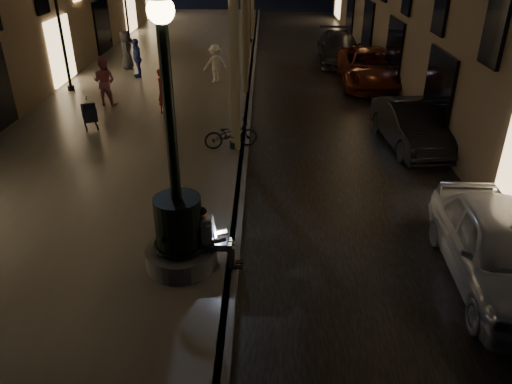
{
  "coord_description": "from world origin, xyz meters",
  "views": [
    {
      "loc": [
        0.62,
        -6.06,
        6.11
      ],
      "look_at": [
        0.45,
        3.0,
        1.32
      ],
      "focal_mm": 35.0,
      "sensor_mm": 36.0,
      "label": 1
    }
  ],
  "objects_px": {
    "pedestrian_red": "(163,91)",
    "lamp_curb_a": "(232,46)",
    "pedestrian_dark": "(126,50)",
    "seated_man_laptop": "(211,235)",
    "pedestrian_blue": "(137,58)",
    "stroller": "(89,113)",
    "car_third": "(370,67)",
    "car_front": "(499,248)",
    "fountain_lamppost": "(178,221)",
    "pedestrian_white": "(215,63)",
    "lamp_left_b": "(58,13)",
    "car_second": "(412,125)",
    "lamp_curb_b": "(244,6)",
    "pedestrian_pink": "(104,81)",
    "car_rear": "(339,48)",
    "bicycle": "(231,134)"
  },
  "relations": [
    {
      "from": "lamp_curb_b",
      "to": "lamp_left_b",
      "type": "xyz_separation_m",
      "value": [
        -7.1,
        -2.0,
        0.0
      ]
    },
    {
      "from": "lamp_left_b",
      "to": "car_second",
      "type": "relative_size",
      "value": 1.16
    },
    {
      "from": "pedestrian_red",
      "to": "pedestrian_dark",
      "type": "height_order",
      "value": "pedestrian_dark"
    },
    {
      "from": "lamp_left_b",
      "to": "pedestrian_pink",
      "type": "xyz_separation_m",
      "value": [
        2.04,
        -1.86,
        -2.15
      ]
    },
    {
      "from": "car_third",
      "to": "car_rear",
      "type": "relative_size",
      "value": 1.09
    },
    {
      "from": "lamp_left_b",
      "to": "pedestrian_red",
      "type": "relative_size",
      "value": 3.06
    },
    {
      "from": "lamp_left_b",
      "to": "pedestrian_dark",
      "type": "xyz_separation_m",
      "value": [
        1.48,
        3.61,
        -2.16
      ]
    },
    {
      "from": "pedestrian_white",
      "to": "seated_man_laptop",
      "type": "bearing_deg",
      "value": 76.29
    },
    {
      "from": "lamp_curb_b",
      "to": "stroller",
      "type": "distance_m",
      "value": 8.44
    },
    {
      "from": "car_rear",
      "to": "seated_man_laptop",
      "type": "bearing_deg",
      "value": -103.04
    },
    {
      "from": "stroller",
      "to": "car_third",
      "type": "relative_size",
      "value": 0.19
    },
    {
      "from": "car_second",
      "to": "car_rear",
      "type": "xyz_separation_m",
      "value": [
        -0.81,
        11.27,
        0.05
      ]
    },
    {
      "from": "car_front",
      "to": "bicycle",
      "type": "height_order",
      "value": "car_front"
    },
    {
      "from": "car_third",
      "to": "lamp_left_b",
      "type": "bearing_deg",
      "value": -170.16
    },
    {
      "from": "car_front",
      "to": "car_third",
      "type": "bearing_deg",
      "value": 92.44
    },
    {
      "from": "stroller",
      "to": "car_front",
      "type": "xyz_separation_m",
      "value": [
        10.25,
        -7.74,
        0.03
      ]
    },
    {
      "from": "pedestrian_red",
      "to": "pedestrian_white",
      "type": "xyz_separation_m",
      "value": [
        1.49,
        4.07,
        0.01
      ]
    },
    {
      "from": "car_rear",
      "to": "car_front",
      "type": "bearing_deg",
      "value": -86.01
    },
    {
      "from": "fountain_lamppost",
      "to": "pedestrian_white",
      "type": "height_order",
      "value": "fountain_lamppost"
    },
    {
      "from": "lamp_curb_b",
      "to": "lamp_left_b",
      "type": "height_order",
      "value": "same"
    },
    {
      "from": "stroller",
      "to": "fountain_lamppost",
      "type": "bearing_deg",
      "value": -85.05
    },
    {
      "from": "car_third",
      "to": "pedestrian_dark",
      "type": "xyz_separation_m",
      "value": [
        -11.12,
        1.84,
        0.32
      ]
    },
    {
      "from": "car_third",
      "to": "bicycle",
      "type": "relative_size",
      "value": 3.37
    },
    {
      "from": "lamp_curb_a",
      "to": "car_second",
      "type": "bearing_deg",
      "value": 7.56
    },
    {
      "from": "lamp_curb_b",
      "to": "pedestrian_dark",
      "type": "height_order",
      "value": "lamp_curb_b"
    },
    {
      "from": "fountain_lamppost",
      "to": "car_front",
      "type": "height_order",
      "value": "fountain_lamppost"
    },
    {
      "from": "car_third",
      "to": "pedestrian_red",
      "type": "height_order",
      "value": "pedestrian_red"
    },
    {
      "from": "pedestrian_pink",
      "to": "pedestrian_dark",
      "type": "bearing_deg",
      "value": -72.71
    },
    {
      "from": "lamp_left_b",
      "to": "car_rear",
      "type": "bearing_deg",
      "value": 26.97
    },
    {
      "from": "fountain_lamppost",
      "to": "lamp_left_b",
      "type": "height_order",
      "value": "fountain_lamppost"
    },
    {
      "from": "car_second",
      "to": "car_third",
      "type": "xyz_separation_m",
      "value": [
        0.0,
        7.05,
        0.07
      ]
    },
    {
      "from": "seated_man_laptop",
      "to": "pedestrian_blue",
      "type": "relative_size",
      "value": 0.78
    },
    {
      "from": "lamp_curb_a",
      "to": "lamp_left_b",
      "type": "height_order",
      "value": "same"
    },
    {
      "from": "lamp_curb_a",
      "to": "stroller",
      "type": "bearing_deg",
      "value": 161.97
    },
    {
      "from": "fountain_lamppost",
      "to": "pedestrian_pink",
      "type": "distance_m",
      "value": 11.03
    },
    {
      "from": "car_second",
      "to": "pedestrian_pink",
      "type": "xyz_separation_m",
      "value": [
        -10.56,
        3.41,
        0.4
      ]
    },
    {
      "from": "lamp_curb_a",
      "to": "bicycle",
      "type": "bearing_deg",
      "value": 165.42
    },
    {
      "from": "pedestrian_red",
      "to": "bicycle",
      "type": "height_order",
      "value": "pedestrian_red"
    },
    {
      "from": "car_rear",
      "to": "pedestrian_red",
      "type": "relative_size",
      "value": 3.21
    },
    {
      "from": "pedestrian_pink",
      "to": "pedestrian_dark",
      "type": "height_order",
      "value": "pedestrian_pink"
    },
    {
      "from": "pedestrian_pink",
      "to": "car_front",
      "type": "bearing_deg",
      "value": 146.85
    },
    {
      "from": "pedestrian_dark",
      "to": "bicycle",
      "type": "relative_size",
      "value": 1.08
    },
    {
      "from": "lamp_curb_b",
      "to": "pedestrian_pink",
      "type": "bearing_deg",
      "value": -142.62
    },
    {
      "from": "lamp_curb_a",
      "to": "pedestrian_blue",
      "type": "height_order",
      "value": "lamp_curb_a"
    },
    {
      "from": "pedestrian_blue",
      "to": "car_second",
      "type": "bearing_deg",
      "value": 28.83
    },
    {
      "from": "fountain_lamppost",
      "to": "pedestrian_red",
      "type": "relative_size",
      "value": 3.31
    },
    {
      "from": "lamp_curb_b",
      "to": "car_front",
      "type": "relative_size",
      "value": 1.08
    },
    {
      "from": "lamp_curb_b",
      "to": "pedestrian_blue",
      "type": "bearing_deg",
      "value": 178.37
    },
    {
      "from": "pedestrian_red",
      "to": "lamp_curb_a",
      "type": "bearing_deg",
      "value": -114.75
    },
    {
      "from": "car_rear",
      "to": "bicycle",
      "type": "relative_size",
      "value": 3.1
    }
  ]
}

